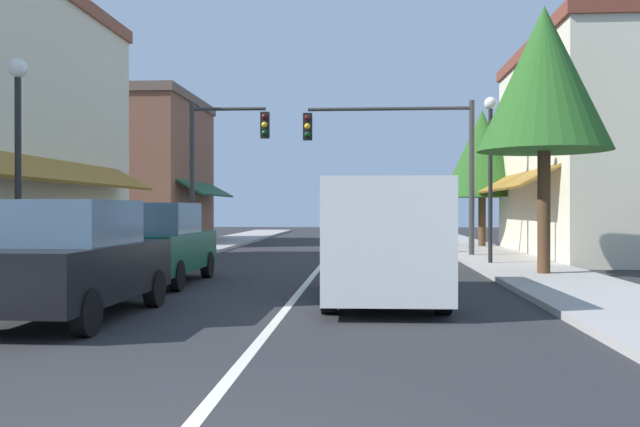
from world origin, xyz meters
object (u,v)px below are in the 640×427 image
traffic_signal_left_corner (218,155)px  tree_right_near (544,80)px  parked_car_second_left (157,244)px  street_lamp_left_near (18,135)px  tree_right_far (482,154)px  van_in_lane (382,236)px  parked_car_nearest_left (72,260)px  traffic_signal_mast_arm (409,149)px  street_lamp_right_mid (490,153)px

traffic_signal_left_corner → tree_right_near: tree_right_near is taller
parked_car_second_left → street_lamp_left_near: 3.72m
tree_right_far → van_in_lane: bearing=-105.3°
traffic_signal_left_corner → tree_right_far: tree_right_far is taller
van_in_lane → tree_right_near: size_ratio=0.81×
van_in_lane → traffic_signal_left_corner: size_ratio=0.97×
parked_car_nearest_left → tree_right_near: tree_right_near is taller
traffic_signal_mast_arm → street_lamp_left_near: traffic_signal_mast_arm is taller
traffic_signal_mast_arm → tree_right_near: tree_right_near is taller
tree_right_near → street_lamp_left_near: bearing=-158.4°
van_in_lane → traffic_signal_left_corner: (-5.45, 11.33, 2.39)m
street_lamp_right_mid → tree_right_near: (0.70, -3.11, 1.47)m
tree_right_near → parked_car_nearest_left: bearing=-142.0°
parked_car_second_left → street_lamp_right_mid: street_lamp_right_mid is taller
van_in_lane → tree_right_near: (3.92, 4.25, 3.56)m
tree_right_far → parked_car_nearest_left: bearing=-115.9°
street_lamp_right_mid → parked_car_second_left: bearing=-148.3°
parked_car_nearest_left → traffic_signal_left_corner: (-0.83, 13.76, 2.66)m
parked_car_nearest_left → traffic_signal_mast_arm: (5.76, 13.18, 2.77)m
parked_car_nearest_left → parked_car_second_left: bearing=93.5°
parked_car_nearest_left → tree_right_near: bearing=39.0°
street_lamp_left_near → street_lamp_right_mid: size_ratio=0.92×
parked_car_second_left → tree_right_far: 16.98m
parked_car_second_left → traffic_signal_left_corner: 9.34m
street_lamp_left_near → street_lamp_right_mid: bearing=36.4°
van_in_lane → traffic_signal_mast_arm: bearing=82.8°
parked_car_second_left → street_lamp_right_mid: (8.06, 4.97, 2.36)m
parked_car_nearest_left → traffic_signal_left_corner: traffic_signal_left_corner is taller
traffic_signal_left_corner → street_lamp_right_mid: traffic_signal_left_corner is taller
tree_right_near → tree_right_far: 12.06m
traffic_signal_mast_arm → street_lamp_left_near: bearing=-126.3°
street_lamp_right_mid → tree_right_far: tree_right_far is taller
traffic_signal_mast_arm → tree_right_near: 7.15m
parked_car_second_left → traffic_signal_mast_arm: (5.98, 8.36, 2.77)m
tree_right_far → parked_car_second_left: bearing=-123.8°
street_lamp_right_mid → tree_right_near: bearing=-77.3°
traffic_signal_mast_arm → street_lamp_left_near: (-7.88, -10.72, -0.62)m
traffic_signal_left_corner → tree_right_far: (9.91, 4.95, 0.36)m
street_lamp_left_near → street_lamp_right_mid: street_lamp_right_mid is taller
traffic_signal_mast_arm → tree_right_near: size_ratio=0.88×
parked_car_second_left → tree_right_far: bearing=55.8°
parked_car_nearest_left → van_in_lane: van_in_lane is taller
van_in_lane → street_lamp_right_mid: 8.31m
traffic_signal_mast_arm → tree_right_far: bearing=59.1°
parked_car_second_left → van_in_lane: (4.84, -2.40, 0.27)m
parked_car_nearest_left → parked_car_second_left: size_ratio=1.00×
tree_right_near → tree_right_far: bearing=87.5°
parked_car_nearest_left → traffic_signal_mast_arm: bearing=67.3°
parked_car_second_left → tree_right_near: 9.74m
street_lamp_left_near → tree_right_near: 11.59m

